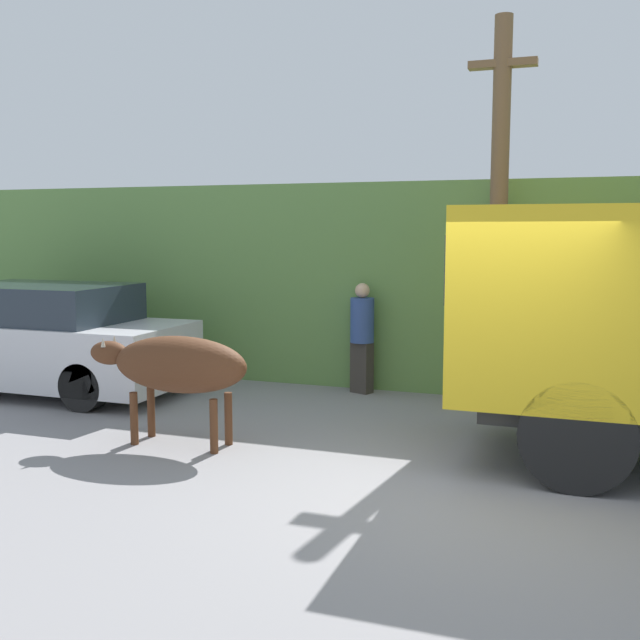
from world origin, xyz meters
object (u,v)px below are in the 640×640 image
Objects in this scene: utility_pole at (499,207)px; pedestrian_on_hill at (362,333)px; brown_cow at (176,365)px; parked_suv at (37,340)px.

pedestrian_on_hill is at bearing 177.85° from utility_pole.
utility_pole reaches higher than brown_cow.
pedestrian_on_hill is at bearing 77.34° from brown_cow.
brown_cow is at bearing -134.27° from utility_pole.
pedestrian_on_hill reaches higher than brown_cow.
utility_pole is at bearing -162.14° from pedestrian_on_hill.
brown_cow is at bearing -29.84° from parked_suv.
parked_suv is at bearing -167.15° from utility_pole.
pedestrian_on_hill is at bearing 15.97° from parked_suv.
parked_suv reaches higher than brown_cow.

